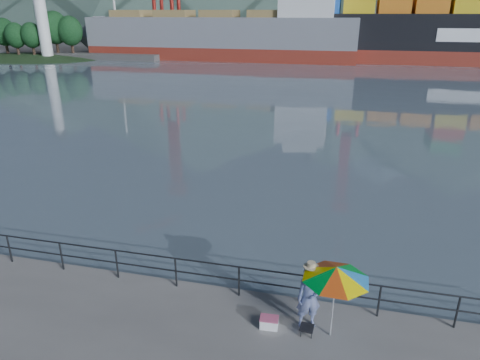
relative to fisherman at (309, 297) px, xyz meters
The scene contains 11 objects.
harbor_water 129.18m from the fisherman, 91.38° to the left, with size 500.00×280.00×0.00m, color slate.
far_dock 92.40m from the fisherman, 85.73° to the left, with size 200.00×40.00×0.40m, color #514F4C.
guardrail 3.25m from the fisherman, 164.95° to the left, with size 22.00×0.06×1.03m.
lighthouse_islet 84.33m from the fisherman, 133.54° to the left, with size 48.00×26.40×19.20m.
fisherman is the anchor object (origin of this frame).
beach_umbrella 1.22m from the fisherman, 21.44° to the right, with size 2.23×2.23×2.11m.
folding_stool 0.87m from the fisherman, 87.31° to the right, with size 0.38×0.38×0.23m.
cooler_bag 1.31m from the fisherman, 161.85° to the right, with size 0.48×0.32×0.28m, color white.
fishing_rod 1.42m from the fisherman, 95.30° to the left, with size 0.02×0.02×2.18m, color black.
bulk_carrier 71.21m from the fisherman, 106.42° to the left, with size 48.22×8.35×14.50m.
container_ship 74.54m from the fisherman, 73.90° to the left, with size 57.03×9.50×18.10m.
Camera 1 is at (3.53, -8.71, 7.98)m, focal length 32.00 mm.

